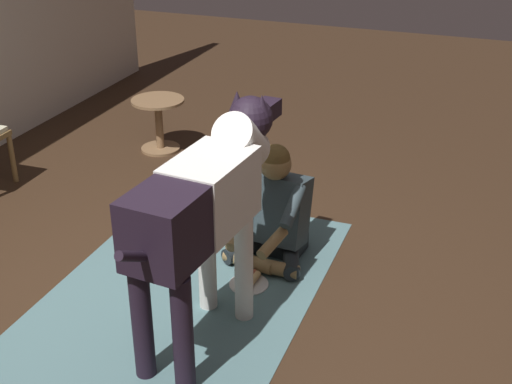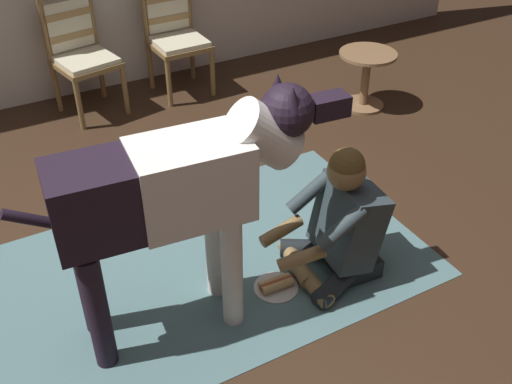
{
  "view_description": "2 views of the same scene",
  "coord_description": "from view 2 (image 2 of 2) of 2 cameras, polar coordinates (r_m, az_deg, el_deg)",
  "views": [
    {
      "loc": [
        -3.1,
        -1.67,
        2.52
      ],
      "look_at": [
        0.52,
        -0.32,
        0.61
      ],
      "focal_mm": 48.89,
      "sensor_mm": 36.0,
      "label": 1
    },
    {
      "loc": [
        -0.92,
        -2.45,
        2.45
      ],
      "look_at": [
        0.23,
        -0.36,
        0.76
      ],
      "focal_mm": 42.71,
      "sensor_mm": 36.0,
      "label": 2
    }
  ],
  "objects": [
    {
      "name": "ground_plane",
      "position": [
        3.59,
        -6.14,
        -7.99
      ],
      "size": [
        15.17,
        15.17,
        0.0
      ],
      "primitive_type": "plane",
      "color": "#372517"
    },
    {
      "name": "area_rug",
      "position": [
        3.66,
        -4.38,
        -6.8
      ],
      "size": [
        2.52,
        1.58,
        0.01
      ],
      "primitive_type": "cube",
      "color": "slate",
      "rests_on": "ground"
    },
    {
      "name": "dining_chair_left_of_pair",
      "position": [
        5.28,
        -16.22,
        12.77
      ],
      "size": [
        0.54,
        0.54,
        0.98
      ],
      "color": "brown",
      "rests_on": "ground"
    },
    {
      "name": "dining_chair_right_of_pair",
      "position": [
        5.51,
        -7.67,
        14.74
      ],
      "size": [
        0.47,
        0.48,
        0.98
      ],
      "color": "brown",
      "rests_on": "ground"
    },
    {
      "name": "person_sitting_on_floor",
      "position": [
        3.43,
        7.85,
        -3.06
      ],
      "size": [
        0.68,
        0.58,
        0.82
      ],
      "color": "black",
      "rests_on": "ground"
    },
    {
      "name": "large_dog",
      "position": [
        2.83,
        -7.22,
        0.18
      ],
      "size": [
        1.64,
        0.42,
        1.28
      ],
      "color": "silver",
      "rests_on": "ground"
    },
    {
      "name": "hot_dog_on_plate",
      "position": [
        3.49,
        1.89,
        -8.72
      ],
      "size": [
        0.25,
        0.25,
        0.06
      ],
      "color": "silver",
      "rests_on": "ground"
    },
    {
      "name": "round_side_table",
      "position": [
        5.3,
        10.26,
        10.8
      ],
      "size": [
        0.48,
        0.48,
        0.49
      ],
      "color": "brown",
      "rests_on": "ground"
    }
  ]
}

